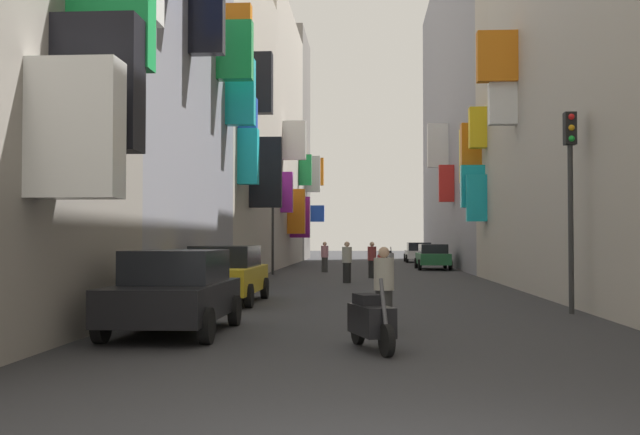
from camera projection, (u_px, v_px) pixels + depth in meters
name	position (u px, v px, depth m)	size (l,w,h in m)	color
ground_plane	(368.00, 275.00, 35.27)	(140.00, 140.00, 0.00)	#2D2D30
building_left_mid_b	(195.00, 121.00, 34.20)	(7.36, 13.34, 14.39)	#B2A899
building_left_mid_c	(247.00, 138.00, 49.41)	(7.37, 17.06, 16.97)	#B2A899
building_left_far	(271.00, 148.00, 61.95)	(7.40, 8.02, 18.70)	slate
building_right_mid_a	(550.00, 61.00, 32.32)	(7.01, 3.65, 19.07)	#B2A899
building_right_mid_b	(486.00, 111.00, 49.58)	(7.26, 30.91, 20.65)	gray
parked_car_black	(175.00, 290.00, 13.43)	(1.93, 3.91, 1.51)	black
parked_car_white	(419.00, 252.00, 54.00)	(2.01, 4.09, 1.44)	white
parked_car_yellow	(225.00, 273.00, 19.88)	(1.96, 4.36, 1.52)	gold
parked_car_green	(433.00, 256.00, 41.33)	(1.83, 4.22, 1.41)	#236638
scooter_black	(371.00, 320.00, 11.37)	(0.76, 1.77, 1.13)	black
scooter_white	(389.00, 256.00, 53.88)	(0.78, 1.77, 1.13)	silver
scooter_red	(381.00, 259.00, 46.71)	(0.51, 1.78, 1.13)	red
pedestrian_crossing	(347.00, 262.00, 28.80)	(0.49, 0.49, 1.61)	black
pedestrian_near_left	(325.00, 257.00, 38.00)	(0.54, 0.54, 1.56)	#383838
pedestrian_near_right	(384.00, 289.00, 13.77)	(0.51, 0.51, 1.57)	#313131
pedestrian_mid_street	(372.00, 260.00, 32.29)	(0.54, 0.54, 1.58)	black
traffic_light_near_corner	(273.00, 212.00, 35.55)	(0.26, 0.34, 4.40)	#2D2D2D
traffic_light_far_corner	(570.00, 177.00, 16.96)	(0.26, 0.34, 4.63)	#2D2D2D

